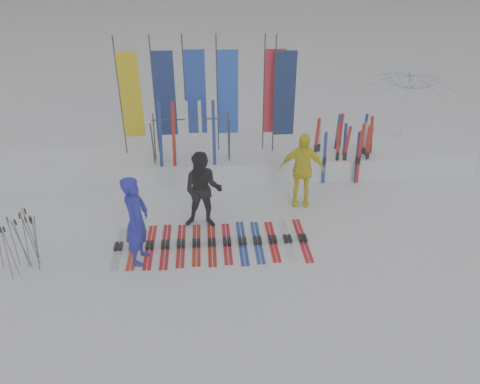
{
  "coord_description": "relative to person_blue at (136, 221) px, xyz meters",
  "views": [
    {
      "loc": [
        -0.5,
        -7.44,
        6.02
      ],
      "look_at": [
        0.2,
        1.6,
        1.0
      ],
      "focal_mm": 35.0,
      "sensor_mm": 36.0,
      "label": 1
    }
  ],
  "objects": [
    {
      "name": "ground",
      "position": [
        1.96,
        -0.63,
        -0.97
      ],
      "size": [
        120.0,
        120.0,
        0.0
      ],
      "primitive_type": "plane",
      "color": "white",
      "rests_on": "ground"
    },
    {
      "name": "snow_bank",
      "position": [
        1.96,
        3.97,
        -0.67
      ],
      "size": [
        14.0,
        1.6,
        0.6
      ],
      "primitive_type": "cube",
      "color": "white",
      "rests_on": "ground"
    },
    {
      "name": "person_blue",
      "position": [
        0.0,
        0.0,
        0.0
      ],
      "size": [
        0.62,
        0.8,
        1.94
      ],
      "primitive_type": "imported",
      "rotation": [
        0.0,
        0.0,
        1.34
      ],
      "color": "#1C21A8",
      "rests_on": "ground"
    },
    {
      "name": "person_black",
      "position": [
        1.34,
        1.22,
        -0.05
      ],
      "size": [
        0.99,
        0.82,
        1.85
      ],
      "primitive_type": "imported",
      "rotation": [
        0.0,
        0.0,
        -0.14
      ],
      "color": "black",
      "rests_on": "ground"
    },
    {
      "name": "person_yellow",
      "position": [
        3.77,
        2.07,
        -0.03
      ],
      "size": [
        1.17,
        0.64,
        1.89
      ],
      "primitive_type": "imported",
      "rotation": [
        0.0,
        0.0,
        -0.16
      ],
      "color": "yellow",
      "rests_on": "ground"
    },
    {
      "name": "tent_canopy",
      "position": [
        7.65,
        5.37,
        0.26
      ],
      "size": [
        3.27,
        3.31,
        2.46
      ],
      "primitive_type": "imported",
      "rotation": [
        0.0,
        0.0,
        -0.25
      ],
      "color": "white",
      "rests_on": "ground"
    },
    {
      "name": "ski_row",
      "position": [
        1.49,
        0.44,
        -0.94
      ],
      "size": [
        4.23,
        1.69,
        0.07
      ],
      "color": "#B7B9BE",
      "rests_on": "ground"
    },
    {
      "name": "pole_cluster",
      "position": [
        -2.3,
        -0.09,
        -0.37
      ],
      "size": [
        0.9,
        0.73,
        1.25
      ],
      "color": "#595B60",
      "rests_on": "ground"
    },
    {
      "name": "feather_flags",
      "position": [
        1.67,
        4.21,
        1.27
      ],
      "size": [
        4.69,
        0.33,
        3.2
      ],
      "color": "#383A3F",
      "rests_on": "ground"
    },
    {
      "name": "ski_rack",
      "position": [
        1.07,
        3.57,
        0.41
      ],
      "size": [
        2.04,
        0.8,
        1.23
      ],
      "color": "#383A3F",
      "rests_on": "ground"
    },
    {
      "name": "upright_skis",
      "position": [
        5.39,
        3.55,
        -0.18
      ],
      "size": [
        1.63,
        1.15,
        1.68
      ],
      "color": "silver",
      "rests_on": "ground"
    }
  ]
}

